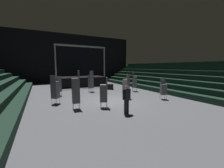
{
  "coord_description": "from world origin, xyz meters",
  "views": [
    {
      "loc": [
        -4.81,
        -9.43,
        2.62
      ],
      "look_at": [
        -0.27,
        -0.66,
        1.4
      ],
      "focal_mm": 22.47,
      "sensor_mm": 36.0,
      "label": 1
    }
  ],
  "objects_px": {
    "chair_stack_front_left": "(55,90)",
    "chair_stack_rear_left": "(126,86)",
    "man_with_tie": "(127,97)",
    "chair_stack_front_right": "(58,86)",
    "equipment_road_case": "(109,87)",
    "chair_stack_mid_right": "(104,93)",
    "chair_stack_mid_centre": "(135,82)",
    "chair_stack_rear_right": "(91,81)",
    "chair_stack_mid_left": "(163,89)",
    "chair_stack_rear_centre": "(76,90)",
    "stage_riser": "(79,81)"
  },
  "relations": [
    {
      "from": "chair_stack_front_right",
      "to": "equipment_road_case",
      "type": "distance_m",
      "value": 5.86
    },
    {
      "from": "man_with_tie",
      "to": "chair_stack_mid_right",
      "type": "xyz_separation_m",
      "value": [
        -0.59,
        1.73,
        0.02
      ]
    },
    {
      "from": "chair_stack_mid_left",
      "to": "chair_stack_rear_centre",
      "type": "distance_m",
      "value": 6.86
    },
    {
      "from": "chair_stack_mid_right",
      "to": "man_with_tie",
      "type": "bearing_deg",
      "value": -131.87
    },
    {
      "from": "chair_stack_mid_centre",
      "to": "chair_stack_rear_left",
      "type": "bearing_deg",
      "value": -5.15
    },
    {
      "from": "chair_stack_front_right",
      "to": "chair_stack_mid_right",
      "type": "bearing_deg",
      "value": -81.51
    },
    {
      "from": "chair_stack_front_left",
      "to": "man_with_tie",
      "type": "bearing_deg",
      "value": -13.88
    },
    {
      "from": "chair_stack_front_right",
      "to": "chair_stack_mid_left",
      "type": "relative_size",
      "value": 1.05
    },
    {
      "from": "equipment_road_case",
      "to": "chair_stack_mid_left",
      "type": "bearing_deg",
      "value": -76.31
    },
    {
      "from": "chair_stack_mid_centre",
      "to": "chair_stack_rear_right",
      "type": "bearing_deg",
      "value": -71.56
    },
    {
      "from": "man_with_tie",
      "to": "equipment_road_case",
      "type": "relative_size",
      "value": 1.89
    },
    {
      "from": "chair_stack_mid_centre",
      "to": "chair_stack_rear_centre",
      "type": "bearing_deg",
      "value": -21.23
    },
    {
      "from": "chair_stack_mid_left",
      "to": "chair_stack_rear_centre",
      "type": "relative_size",
      "value": 0.72
    },
    {
      "from": "chair_stack_front_left",
      "to": "chair_stack_mid_right",
      "type": "bearing_deg",
      "value": -4.53
    },
    {
      "from": "stage_riser",
      "to": "chair_stack_mid_left",
      "type": "height_order",
      "value": "stage_riser"
    },
    {
      "from": "chair_stack_mid_left",
      "to": "chair_stack_rear_left",
      "type": "height_order",
      "value": "chair_stack_rear_left"
    },
    {
      "from": "chair_stack_mid_centre",
      "to": "equipment_road_case",
      "type": "relative_size",
      "value": 2.28
    },
    {
      "from": "chair_stack_rear_centre",
      "to": "equipment_road_case",
      "type": "relative_size",
      "value": 2.66
    },
    {
      "from": "chair_stack_mid_right",
      "to": "chair_stack_rear_right",
      "type": "distance_m",
      "value": 5.99
    },
    {
      "from": "chair_stack_front_right",
      "to": "chair_stack_mid_centre",
      "type": "distance_m",
      "value": 7.58
    },
    {
      "from": "equipment_road_case",
      "to": "stage_riser",
      "type": "bearing_deg",
      "value": 117.51
    },
    {
      "from": "chair_stack_mid_right",
      "to": "chair_stack_front_left",
      "type": "bearing_deg",
      "value": 76.26
    },
    {
      "from": "chair_stack_mid_right",
      "to": "chair_stack_mid_centre",
      "type": "height_order",
      "value": "chair_stack_mid_centre"
    },
    {
      "from": "chair_stack_mid_left",
      "to": "stage_riser",
      "type": "bearing_deg",
      "value": -42.76
    },
    {
      "from": "chair_stack_front_left",
      "to": "chair_stack_rear_right",
      "type": "bearing_deg",
      "value": 80.55
    },
    {
      "from": "man_with_tie",
      "to": "chair_stack_mid_right",
      "type": "distance_m",
      "value": 1.82
    },
    {
      "from": "stage_riser",
      "to": "man_with_tie",
      "type": "bearing_deg",
      "value": -93.01
    },
    {
      "from": "chair_stack_mid_right",
      "to": "chair_stack_mid_centre",
      "type": "xyz_separation_m",
      "value": [
        5.37,
        4.03,
        0.04
      ]
    },
    {
      "from": "chair_stack_front_left",
      "to": "equipment_road_case",
      "type": "relative_size",
      "value": 2.28
    },
    {
      "from": "chair_stack_mid_left",
      "to": "chair_stack_mid_right",
      "type": "height_order",
      "value": "chair_stack_mid_right"
    },
    {
      "from": "chair_stack_mid_left",
      "to": "chair_stack_mid_centre",
      "type": "distance_m",
      "value": 4.09
    },
    {
      "from": "stage_riser",
      "to": "chair_stack_mid_centre",
      "type": "relative_size",
      "value": 3.26
    },
    {
      "from": "chair_stack_front_right",
      "to": "chair_stack_mid_right",
      "type": "distance_m",
      "value": 5.69
    },
    {
      "from": "man_with_tie",
      "to": "stage_riser",
      "type": "bearing_deg",
      "value": -107.94
    },
    {
      "from": "stage_riser",
      "to": "chair_stack_front_left",
      "type": "distance_m",
      "value": 9.35
    },
    {
      "from": "chair_stack_front_right",
      "to": "chair_stack_rear_left",
      "type": "distance_m",
      "value": 6.08
    },
    {
      "from": "chair_stack_front_left",
      "to": "chair_stack_rear_right",
      "type": "xyz_separation_m",
      "value": [
        3.79,
        3.41,
        0.08
      ]
    },
    {
      "from": "chair_stack_mid_right",
      "to": "chair_stack_rear_right",
      "type": "bearing_deg",
      "value": 18.35
    },
    {
      "from": "chair_stack_mid_centre",
      "to": "chair_stack_rear_right",
      "type": "relative_size",
      "value": 0.92
    },
    {
      "from": "chair_stack_front_left",
      "to": "chair_stack_front_right",
      "type": "relative_size",
      "value": 1.14
    },
    {
      "from": "chair_stack_rear_left",
      "to": "man_with_tie",
      "type": "bearing_deg",
      "value": -149.1
    },
    {
      "from": "chair_stack_front_left",
      "to": "chair_stack_rear_left",
      "type": "bearing_deg",
      "value": 28.81
    },
    {
      "from": "chair_stack_mid_centre",
      "to": "chair_stack_rear_right",
      "type": "distance_m",
      "value": 4.61
    },
    {
      "from": "chair_stack_mid_centre",
      "to": "chair_stack_rear_centre",
      "type": "xyz_separation_m",
      "value": [
        -7.01,
        -3.52,
        0.17
      ]
    },
    {
      "from": "chair_stack_front_right",
      "to": "chair_stack_mid_centre",
      "type": "height_order",
      "value": "chair_stack_mid_centre"
    },
    {
      "from": "chair_stack_front_left",
      "to": "chair_stack_rear_left",
      "type": "relative_size",
      "value": 1.0
    },
    {
      "from": "chair_stack_front_left",
      "to": "chair_stack_rear_right",
      "type": "height_order",
      "value": "chair_stack_rear_right"
    },
    {
      "from": "chair_stack_rear_centre",
      "to": "equipment_road_case",
      "type": "height_order",
      "value": "chair_stack_rear_centre"
    },
    {
      "from": "man_with_tie",
      "to": "chair_stack_rear_left",
      "type": "height_order",
      "value": "chair_stack_rear_left"
    },
    {
      "from": "stage_riser",
      "to": "man_with_tie",
      "type": "xyz_separation_m",
      "value": [
        -0.67,
        -12.69,
        0.28
      ]
    }
  ]
}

